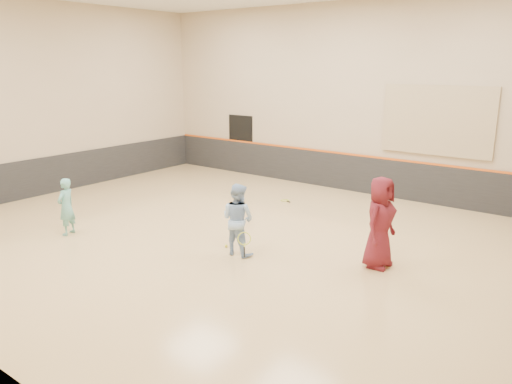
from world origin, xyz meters
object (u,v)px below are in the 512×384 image
Objects in this scene: young_man at (380,222)px; girl at (66,207)px; instructor at (238,219)px; spare_racket at (285,199)px.

girl is at bearing 112.58° from young_man.
instructor is (4.17, 1.52, 0.09)m from girl.
young_man is at bearing 93.05° from girl.
girl is at bearing -113.72° from spare_racket.
spare_racket is at bearing 56.08° from young_man.
spare_racket is (-1.62, 4.27, -0.76)m from instructor.
instructor is at bearing 91.58° from girl.
girl is 6.37m from spare_racket.
instructor reaches higher than spare_racket.
instructor is 4.63m from spare_racket.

